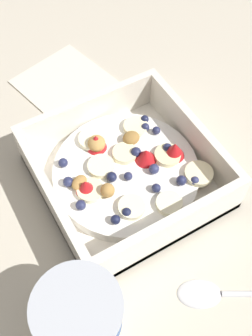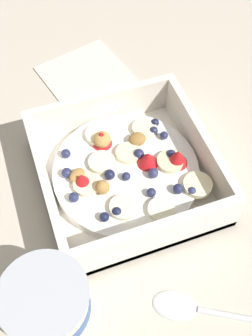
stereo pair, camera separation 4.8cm
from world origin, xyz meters
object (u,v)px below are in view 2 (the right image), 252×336
object	(u,v)px
yogurt_cup	(49,305)
folded_napkin	(86,75)
fruit_bowl	(126,172)
spoon	(200,309)

from	to	relation	value
yogurt_cup	folded_napkin	bearing A→B (deg)	-21.87
yogurt_cup	folded_napkin	size ratio (longest dim) A/B	0.71
fruit_bowl	folded_napkin	size ratio (longest dim) A/B	1.69
fruit_bowl	yogurt_cup	size ratio (longest dim) A/B	2.39
fruit_bowl	yogurt_cup	distance (m)	0.18
spoon	fruit_bowl	bearing A→B (deg)	6.30
fruit_bowl	folded_napkin	distance (m)	0.20
fruit_bowl	spoon	xyz separation A→B (m)	(-0.18, -0.02, -0.02)
fruit_bowl	spoon	world-z (taller)	fruit_bowl
fruit_bowl	folded_napkin	bearing A→B (deg)	-1.62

